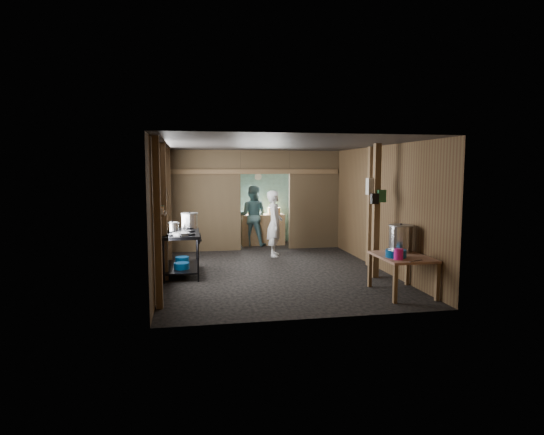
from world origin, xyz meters
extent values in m
cube|color=black|center=(0.00, 0.00, 0.00)|extent=(4.50, 7.00, 0.00)
cube|color=#31302F|center=(0.00, 0.00, 2.60)|extent=(4.50, 7.00, 0.00)
cube|color=brown|center=(0.00, 3.50, 1.30)|extent=(4.50, 0.00, 2.60)
cube|color=brown|center=(0.00, -3.50, 1.30)|extent=(4.50, 0.00, 2.60)
cube|color=brown|center=(-2.25, 0.00, 1.30)|extent=(0.00, 7.00, 2.60)
cube|color=brown|center=(2.25, 0.00, 1.30)|extent=(0.00, 7.00, 2.60)
cube|color=brown|center=(-1.32, 2.20, 1.30)|extent=(1.85, 0.10, 2.60)
cube|color=brown|center=(1.57, 2.20, 1.30)|extent=(1.35, 0.10, 2.60)
cube|color=brown|center=(0.25, 2.20, 2.30)|extent=(1.30, 0.10, 0.60)
cube|color=#7CB7B2|center=(0.00, 3.44, 1.25)|extent=(4.40, 0.06, 2.50)
cube|color=brown|center=(0.30, 2.95, 0.42)|extent=(1.20, 0.50, 0.85)
cylinder|color=beige|center=(0.25, 3.40, 1.90)|extent=(0.20, 0.03, 0.20)
cube|color=brown|center=(-2.18, -2.60, 1.30)|extent=(0.10, 0.12, 2.60)
cube|color=brown|center=(-2.18, -0.80, 1.30)|extent=(0.10, 0.12, 2.60)
cube|color=brown|center=(-2.18, 1.20, 1.30)|extent=(0.10, 0.12, 2.60)
cube|color=brown|center=(2.18, -0.20, 1.30)|extent=(0.10, 0.12, 2.60)
cube|color=brown|center=(1.85, -1.30, 1.30)|extent=(0.12, 0.12, 2.60)
cube|color=brown|center=(0.00, 2.15, 2.05)|extent=(4.40, 0.12, 0.12)
cylinder|color=gray|center=(-2.21, 0.40, 1.65)|extent=(0.03, 0.34, 0.34)
cylinder|color=black|center=(-2.21, 0.80, 1.55)|extent=(0.03, 0.30, 0.30)
cube|color=brown|center=(-2.15, -2.10, 1.40)|extent=(0.14, 0.80, 0.03)
cylinder|color=beige|center=(-2.15, -2.35, 1.47)|extent=(0.07, 0.07, 0.10)
cylinder|color=#D88B41|center=(-2.15, -2.10, 1.47)|extent=(0.08, 0.08, 0.10)
cylinder|color=#246034|center=(-2.15, -1.88, 1.47)|extent=(0.06, 0.06, 0.10)
cube|color=beige|center=(1.80, -1.22, 1.78)|extent=(0.22, 0.15, 0.32)
cube|color=#246034|center=(1.92, -1.36, 1.60)|extent=(0.16, 0.12, 0.24)
cube|color=black|center=(1.78, -1.38, 1.55)|extent=(0.14, 0.10, 0.20)
cylinder|color=silver|center=(-2.05, -0.03, 0.91)|extent=(0.21, 0.21, 0.11)
cylinder|color=navy|center=(-1.88, -0.64, 0.23)|extent=(0.30, 0.30, 0.12)
cylinder|color=navy|center=(-1.88, 0.01, 0.23)|extent=(0.29, 0.29, 0.12)
cylinder|color=navy|center=(1.66, -2.59, 0.72)|extent=(0.45, 0.45, 0.13)
cylinder|color=#F51DA1|center=(1.61, -2.79, 0.74)|extent=(0.19, 0.19, 0.18)
cube|color=silver|center=(1.83, -2.97, 0.66)|extent=(0.29, 0.15, 0.01)
cylinder|color=#D88B41|center=(0.63, 2.95, 0.95)|extent=(0.35, 0.35, 0.19)
cylinder|color=#B42300|center=(-0.05, 2.95, 0.92)|extent=(0.11, 0.11, 0.13)
imported|color=white|center=(0.32, 1.20, 0.80)|extent=(0.50, 0.65, 1.60)
imported|color=#43676C|center=(0.01, 2.86, 0.83)|extent=(0.98, 0.88, 1.67)
camera|label=1|loc=(-1.70, -9.55, 2.11)|focal=30.00mm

